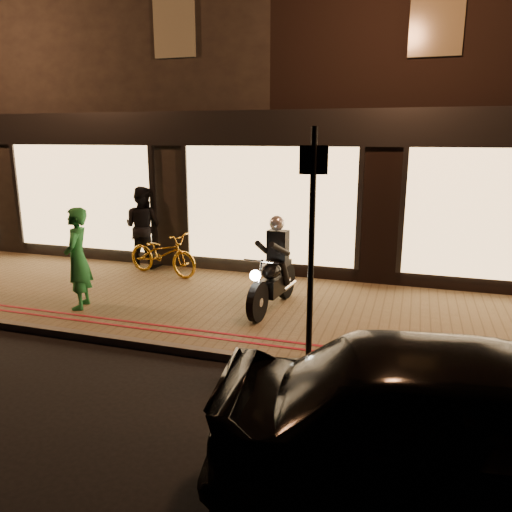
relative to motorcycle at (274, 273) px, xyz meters
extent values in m
plane|color=black|center=(-0.68, -1.99, -0.73)|extent=(90.00, 90.00, 0.00)
cube|color=brown|center=(-0.68, 0.01, -0.67)|extent=(50.00, 4.00, 0.12)
cube|color=#59544C|center=(-0.68, -1.94, -0.67)|extent=(50.00, 0.14, 0.12)
cube|color=maroon|center=(-0.68, -1.54, -0.61)|extent=(50.00, 0.06, 0.01)
cube|color=maroon|center=(-0.68, -1.34, -0.61)|extent=(50.00, 0.06, 0.01)
cube|color=black|center=(-6.68, 7.01, 3.52)|extent=(12.00, 10.00, 8.50)
cube|color=black|center=(-0.68, 1.96, 2.42)|extent=(48.00, 0.12, 0.70)
cube|color=#FFCA7F|center=(-5.18, 1.95, 0.88)|extent=(3.60, 0.06, 2.38)
cube|color=#FFCA7F|center=(-0.68, 1.95, 0.88)|extent=(3.60, 0.06, 2.38)
cube|color=#FFCA7F|center=(3.82, 1.95, 0.88)|extent=(3.60, 0.06, 2.38)
cube|color=#3F331E|center=(-2.68, 1.96, 4.47)|extent=(0.90, 0.06, 1.30)
cube|color=#3F331E|center=(2.32, 1.96, 4.27)|extent=(0.90, 0.06, 1.30)
cylinder|color=black|center=(-0.07, -0.69, -0.29)|extent=(0.19, 0.65, 0.64)
cylinder|color=black|center=(0.06, 0.61, -0.29)|extent=(0.19, 0.65, 0.64)
cylinder|color=silver|center=(-0.07, -0.69, -0.29)|extent=(0.15, 0.15, 0.14)
cylinder|color=silver|center=(0.06, 0.61, -0.29)|extent=(0.15, 0.15, 0.14)
cube|color=black|center=(0.00, 0.01, -0.21)|extent=(0.33, 0.72, 0.30)
ellipsoid|color=black|center=(-0.01, -0.12, 0.09)|extent=(0.37, 0.53, 0.29)
cube|color=black|center=(0.03, 0.31, 0.09)|extent=(0.28, 0.57, 0.09)
cylinder|color=silver|center=(-0.06, -0.54, 0.34)|extent=(0.60, 0.09, 0.03)
cylinder|color=silver|center=(-0.07, -0.64, 0.01)|extent=(0.08, 0.33, 0.71)
sphere|color=white|center=(-0.08, -0.78, 0.17)|extent=(0.19, 0.19, 0.17)
cylinder|color=silver|center=(0.17, 0.45, -0.33)|extent=(0.13, 0.55, 0.07)
cube|color=black|center=(0.02, 0.18, 0.44)|extent=(0.36, 0.25, 0.55)
sphere|color=silver|center=(0.01, 0.12, 0.85)|extent=(0.29, 0.29, 0.26)
cylinder|color=black|center=(-0.17, -0.12, 0.47)|extent=(0.11, 0.60, 0.34)
cylinder|color=black|center=(0.14, -0.16, 0.47)|extent=(0.23, 0.60, 0.34)
cylinder|color=black|center=(-0.13, 0.15, -0.01)|extent=(0.17, 0.29, 0.46)
cylinder|color=black|center=(0.15, 0.13, -0.01)|extent=(0.22, 0.29, 0.46)
cylinder|color=black|center=(0.98, -1.74, 0.89)|extent=(0.09, 0.09, 3.00)
cube|color=black|center=(0.98, -1.74, 1.99)|extent=(0.35, 0.10, 0.35)
imported|color=gold|center=(-2.81, 1.30, -0.15)|extent=(1.84, 0.98, 0.92)
imported|color=#217F3C|center=(-3.17, -0.99, 0.25)|extent=(0.61, 0.74, 1.73)
imported|color=black|center=(-3.55, 1.81, 0.29)|extent=(0.93, 0.76, 1.81)
imported|color=black|center=(2.88, -3.98, 0.02)|extent=(4.61, 2.36, 1.50)
camera|label=1|loc=(2.20, -7.84, 2.28)|focal=35.00mm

